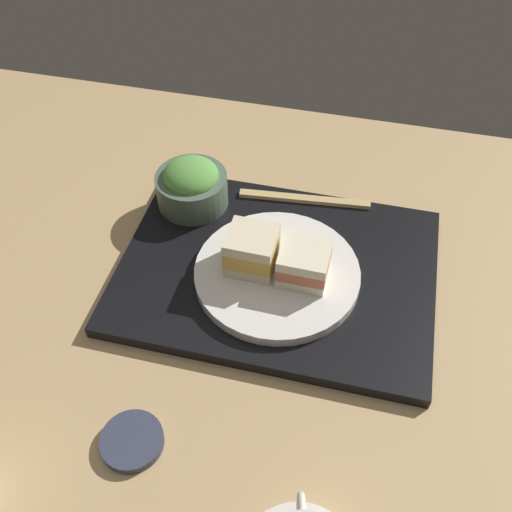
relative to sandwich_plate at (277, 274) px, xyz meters
The scene contains 8 objects.
ground_plane 7.35cm from the sandwich_plate, 70.14° to the left, with size 140.00×100.00×3.00cm, color tan.
serving_tray 2.74cm from the sandwich_plate, 79.70° to the right, with size 45.27×33.65×1.92cm, color black.
sandwich_plate is the anchor object (origin of this frame).
sandwich_near 4.98cm from the sandwich_plate, behind, with size 6.86×6.53×5.03cm.
sandwich_far 5.32cm from the sandwich_plate, ahead, with size 6.79×6.47×6.04cm.
salad_bowl 20.65cm from the sandwich_plate, 36.81° to the right, with size 11.27×11.27×7.77cm.
chopsticks_pair 16.78cm from the sandwich_plate, 93.24° to the right, with size 21.12×3.41×0.70cm.
small_sauce_dish 29.71cm from the sandwich_plate, 67.18° to the left, with size 7.49×7.49×1.26cm, color #33384C.
Camera 1 is at (-11.46, 46.49, 65.79)cm, focal length 40.70 mm.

